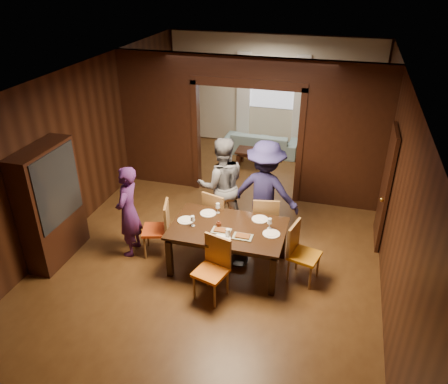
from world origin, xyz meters
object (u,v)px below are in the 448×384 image
(coffee_table, at_px, (253,158))
(chair_near, at_px, (211,271))
(dining_table, at_px, (228,247))
(hutch, at_px, (50,205))
(chair_left, at_px, (156,228))
(chair_far_r, at_px, (265,219))
(person_navy, at_px, (265,192))
(person_purple, at_px, (128,212))
(person_grey, at_px, (222,185))
(chair_right, at_px, (305,254))
(chair_far_l, at_px, (219,214))
(sofa, at_px, (261,143))

(coffee_table, height_order, chair_near, chair_near)
(dining_table, height_order, hutch, hutch)
(chair_left, relative_size, chair_far_r, 1.00)
(dining_table, height_order, chair_near, chair_near)
(person_navy, bearing_deg, chair_near, 82.56)
(person_purple, distance_m, person_grey, 1.72)
(person_purple, relative_size, person_navy, 0.86)
(chair_left, distance_m, chair_right, 2.51)
(hutch, bearing_deg, chair_far_l, 27.35)
(dining_table, bearing_deg, coffee_table, 96.69)
(chair_right, xyz_separation_m, hutch, (-4.07, -0.51, 0.52))
(person_navy, xyz_separation_m, dining_table, (-0.39, -1.01, -0.56))
(coffee_table, relative_size, chair_near, 0.82)
(hutch, bearing_deg, chair_far_r, 22.05)
(person_purple, relative_size, chair_far_l, 1.66)
(person_purple, relative_size, dining_table, 0.89)
(dining_table, xyz_separation_m, hutch, (-2.85, -0.50, 0.62))
(person_purple, bearing_deg, dining_table, 87.09)
(person_grey, height_order, sofa, person_grey)
(person_grey, height_order, chair_left, person_grey)
(chair_far_l, height_order, chair_near, same)
(dining_table, xyz_separation_m, chair_far_l, (-0.37, 0.78, 0.10))
(person_navy, height_order, chair_far_l, person_navy)
(chair_far_r, bearing_deg, dining_table, 50.62)
(person_purple, bearing_deg, chair_near, 61.73)
(chair_left, xyz_separation_m, chair_right, (2.51, -0.04, 0.00))
(dining_table, height_order, chair_left, chair_left)
(person_navy, height_order, sofa, person_navy)
(person_navy, bearing_deg, dining_table, 75.26)
(dining_table, bearing_deg, chair_left, 177.92)
(sofa, bearing_deg, chair_far_r, 103.57)
(person_purple, height_order, coffee_table, person_purple)
(chair_left, xyz_separation_m, chair_far_l, (0.91, 0.74, 0.00))
(person_grey, relative_size, chair_near, 1.88)
(person_purple, xyz_separation_m, person_navy, (2.10, 1.06, 0.13))
(chair_right, bearing_deg, person_purple, 105.48)
(sofa, distance_m, dining_table, 4.87)
(person_navy, height_order, chair_right, person_navy)
(chair_right, bearing_deg, chair_left, 103.44)
(person_purple, relative_size, hutch, 0.80)
(person_purple, distance_m, chair_far_l, 1.60)
(person_purple, relative_size, chair_near, 1.66)
(chair_left, distance_m, chair_far_l, 1.17)
(sofa, bearing_deg, person_navy, 103.28)
(sofa, bearing_deg, coffee_table, 88.76)
(sofa, xyz_separation_m, chair_far_l, (0.06, -4.07, 0.21))
(person_grey, distance_m, hutch, 2.90)
(chair_left, bearing_deg, chair_far_l, 112.55)
(dining_table, bearing_deg, person_navy, 68.97)
(chair_near, height_order, hutch, hutch)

